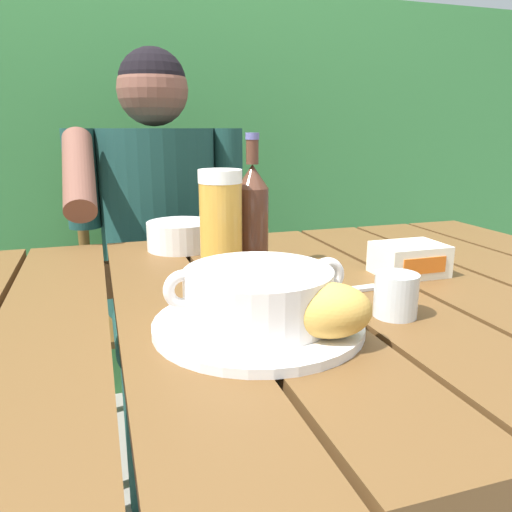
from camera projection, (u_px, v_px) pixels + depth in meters
dining_table at (270, 351)px, 0.79m from camera, size 1.41×0.89×0.78m
hedge_backdrop at (146, 127)px, 2.09m from camera, size 3.41×0.88×2.53m
chair_near_diner at (158, 303)px, 1.63m from camera, size 0.47×0.46×0.91m
person_eating at (161, 239)px, 1.39m from camera, size 0.48×0.47×1.24m
serving_plate at (258, 324)px, 0.64m from camera, size 0.27×0.27×0.01m
soup_bowl at (258, 294)px, 0.63m from camera, size 0.24×0.19×0.08m
bread_roll at (329, 310)px, 0.58m from camera, size 0.12×0.10×0.07m
beer_glass at (221, 223)px, 0.85m from camera, size 0.07×0.07×0.18m
beer_bottle at (252, 214)px, 0.90m from camera, size 0.06×0.06×0.24m
water_glass_small at (396, 295)px, 0.68m from camera, size 0.06×0.06×0.06m
butter_tub at (409, 259)px, 0.87m from camera, size 0.12×0.09×0.05m
table_knife at (330, 292)px, 0.77m from camera, size 0.14×0.03×0.01m
diner_bowl at (181, 235)px, 1.05m from camera, size 0.14×0.14×0.06m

